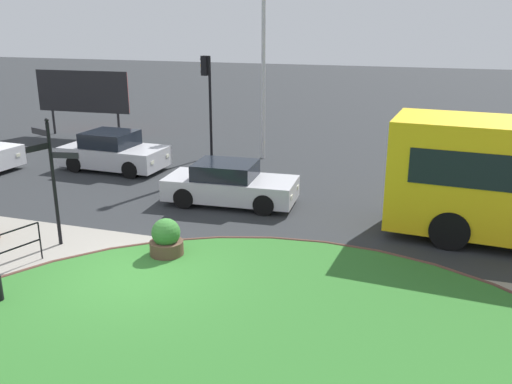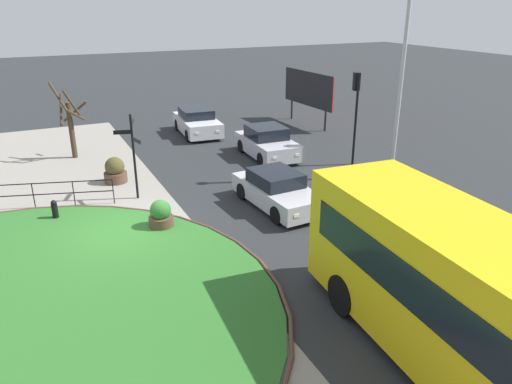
{
  "view_description": "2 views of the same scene",
  "coord_description": "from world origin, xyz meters",
  "px_view_note": "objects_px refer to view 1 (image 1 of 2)",
  "views": [
    {
      "loc": [
        6.02,
        -9.77,
        5.54
      ],
      "look_at": [
        1.8,
        3.22,
        1.22
      ],
      "focal_mm": 38.43,
      "sensor_mm": 36.0,
      "label": 1
    },
    {
      "loc": [
        14.75,
        -2.31,
        7.05
      ],
      "look_at": [
        2.16,
        3.71,
        1.56
      ],
      "focal_mm": 34.2,
      "sensor_mm": 36.0,
      "label": 2
    }
  ],
  "objects_px": {
    "traffic_light_near": "(207,84)",
    "billboard_left": "(83,92)",
    "car_oncoming": "(114,152)",
    "lamppost_tall": "(264,43)",
    "signpost_directional": "(52,173)",
    "planter_kerbside": "(166,240)",
    "car_far_lane": "(230,185)"
  },
  "relations": [
    {
      "from": "traffic_light_near",
      "to": "billboard_left",
      "type": "bearing_deg",
      "value": -2.99
    },
    {
      "from": "car_oncoming",
      "to": "lamppost_tall",
      "type": "relative_size",
      "value": 0.46
    },
    {
      "from": "signpost_directional",
      "to": "traffic_light_near",
      "type": "bearing_deg",
      "value": 90.18
    },
    {
      "from": "signpost_directional",
      "to": "lamppost_tall",
      "type": "relative_size",
      "value": 0.38
    },
    {
      "from": "signpost_directional",
      "to": "planter_kerbside",
      "type": "relative_size",
      "value": 3.27
    },
    {
      "from": "car_far_lane",
      "to": "billboard_left",
      "type": "relative_size",
      "value": 0.84
    },
    {
      "from": "billboard_left",
      "to": "planter_kerbside",
      "type": "relative_size",
      "value": 4.92
    },
    {
      "from": "lamppost_tall",
      "to": "billboard_left",
      "type": "distance_m",
      "value": 10.19
    },
    {
      "from": "lamppost_tall",
      "to": "billboard_left",
      "type": "height_order",
      "value": "lamppost_tall"
    },
    {
      "from": "signpost_directional",
      "to": "planter_kerbside",
      "type": "distance_m",
      "value": 3.33
    },
    {
      "from": "lamppost_tall",
      "to": "billboard_left",
      "type": "xyz_separation_m",
      "value": [
        -9.73,
        1.68,
        -2.52
      ]
    },
    {
      "from": "traffic_light_near",
      "to": "billboard_left",
      "type": "xyz_separation_m",
      "value": [
        -7.48,
        2.13,
        -0.89
      ]
    },
    {
      "from": "signpost_directional",
      "to": "billboard_left",
      "type": "relative_size",
      "value": 0.66
    },
    {
      "from": "signpost_directional",
      "to": "traffic_light_near",
      "type": "height_order",
      "value": "traffic_light_near"
    },
    {
      "from": "signpost_directional",
      "to": "lamppost_tall",
      "type": "bearing_deg",
      "value": 77.95
    },
    {
      "from": "planter_kerbside",
      "to": "signpost_directional",
      "type": "bearing_deg",
      "value": -177.62
    },
    {
      "from": "car_far_lane",
      "to": "planter_kerbside",
      "type": "xyz_separation_m",
      "value": [
        -0.0,
        -4.33,
        -0.16
      ]
    },
    {
      "from": "traffic_light_near",
      "to": "car_far_lane",
      "type": "bearing_deg",
      "value": 131.61
    },
    {
      "from": "car_oncoming",
      "to": "lamppost_tall",
      "type": "xyz_separation_m",
      "value": [
        4.9,
        3.49,
        3.98
      ]
    },
    {
      "from": "lamppost_tall",
      "to": "planter_kerbside",
      "type": "bearing_deg",
      "value": -85.79
    },
    {
      "from": "signpost_directional",
      "to": "planter_kerbside",
      "type": "xyz_separation_m",
      "value": [
        2.98,
        0.12,
        -1.48
      ]
    },
    {
      "from": "signpost_directional",
      "to": "car_far_lane",
      "type": "relative_size",
      "value": 0.79
    },
    {
      "from": "lamppost_tall",
      "to": "planter_kerbside",
      "type": "distance_m",
      "value": 11.13
    },
    {
      "from": "car_far_lane",
      "to": "lamppost_tall",
      "type": "height_order",
      "value": "lamppost_tall"
    },
    {
      "from": "car_far_lane",
      "to": "billboard_left",
      "type": "xyz_separation_m",
      "value": [
        -10.49,
        7.63,
        1.52
      ]
    },
    {
      "from": "signpost_directional",
      "to": "car_oncoming",
      "type": "distance_m",
      "value": 7.53
    },
    {
      "from": "billboard_left",
      "to": "traffic_light_near",
      "type": "bearing_deg",
      "value": -18.64
    },
    {
      "from": "car_oncoming",
      "to": "planter_kerbside",
      "type": "xyz_separation_m",
      "value": [
        5.66,
        -6.8,
        -0.22
      ]
    },
    {
      "from": "signpost_directional",
      "to": "planter_kerbside",
      "type": "height_order",
      "value": "signpost_directional"
    },
    {
      "from": "car_oncoming",
      "to": "planter_kerbside",
      "type": "bearing_deg",
      "value": -48.03
    },
    {
      "from": "signpost_directional",
      "to": "planter_kerbside",
      "type": "bearing_deg",
      "value": 2.38
    },
    {
      "from": "billboard_left",
      "to": "car_oncoming",
      "type": "bearing_deg",
      "value": -49.69
    }
  ]
}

